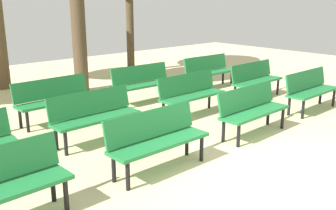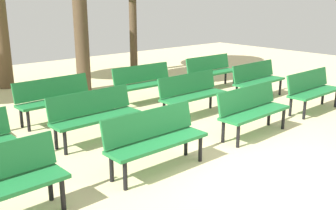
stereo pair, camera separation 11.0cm
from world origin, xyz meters
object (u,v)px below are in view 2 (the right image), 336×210
(bench_r0_c3, at_px, (312,89))
(bench_r2_c3, at_px, (211,70))
(bench_r2_c2, at_px, (145,81))
(bench_r1_c3, at_px, (257,78))
(bench_r1_c2, at_px, (192,92))
(bench_r0_c2, at_px, (252,108))
(bench_r2_c1, at_px, (56,97))
(bench_r1_c1, at_px, (94,113))
(bench_r0_c1, at_px, (155,137))

(bench_r0_c3, xyz_separation_m, bench_r2_c3, (-0.01, 3.02, 0.00))
(bench_r0_c3, relative_size, bench_r2_c2, 1.00)
(bench_r1_c3, bearing_deg, bench_r1_c2, 177.46)
(bench_r0_c2, relative_size, bench_r0_c3, 1.00)
(bench_r0_c3, distance_m, bench_r1_c2, 2.70)
(bench_r2_c1, distance_m, bench_r2_c3, 4.59)
(bench_r1_c1, height_order, bench_r2_c2, same)
(bench_r1_c1, distance_m, bench_r1_c2, 2.35)
(bench_r2_c1, relative_size, bench_r2_c2, 1.00)
(bench_r1_c2, bearing_deg, bench_r0_c3, -34.73)
(bench_r0_c2, bearing_deg, bench_r2_c2, 89.24)
(bench_r0_c2, xyz_separation_m, bench_r1_c2, (0.02, 1.60, 0.00))
(bench_r0_c1, bearing_deg, bench_r2_c3, 34.19)
(bench_r2_c1, bearing_deg, bench_r1_c1, -91.86)
(bench_r1_c1, height_order, bench_r1_c2, same)
(bench_r1_c2, bearing_deg, bench_r0_c2, -91.64)
(bench_r0_c1, xyz_separation_m, bench_r2_c2, (2.23, 3.13, 0.00))
(bench_r0_c1, bearing_deg, bench_r0_c3, 0.96)
(bench_r0_c3, bearing_deg, bench_r2_c2, 126.42)
(bench_r0_c2, relative_size, bench_r2_c2, 1.00)
(bench_r0_c1, bearing_deg, bench_r1_c3, 18.83)
(bench_r1_c3, height_order, bench_r2_c3, same)
(bench_r0_c2, height_order, bench_r1_c3, same)
(bench_r0_c1, distance_m, bench_r1_c3, 4.82)
(bench_r2_c1, xyz_separation_m, bench_r2_c2, (2.28, 0.03, 0.00))
(bench_r0_c2, distance_m, bench_r0_c3, 2.26)
(bench_r2_c3, bearing_deg, bench_r1_c3, -88.47)
(bench_r0_c2, height_order, bench_r0_c3, same)
(bench_r0_c2, xyz_separation_m, bench_r2_c2, (-0.05, 3.12, 0.00))
(bench_r1_c3, height_order, bench_r2_c2, same)
(bench_r1_c2, bearing_deg, bench_r1_c1, 179.22)
(bench_r0_c2, bearing_deg, bench_r0_c3, 0.62)
(bench_r0_c2, distance_m, bench_r2_c1, 3.88)
(bench_r1_c2, height_order, bench_r2_c2, same)
(bench_r0_c2, xyz_separation_m, bench_r0_c3, (2.26, 0.09, 0.00))
(bench_r0_c3, height_order, bench_r1_c1, same)
(bench_r2_c3, bearing_deg, bench_r1_c1, -160.85)
(bench_r2_c1, distance_m, bench_r2_c2, 2.28)
(bench_r1_c1, bearing_deg, bench_r1_c3, -1.33)
(bench_r0_c3, xyz_separation_m, bench_r2_c2, (-2.31, 3.03, 0.00))
(bench_r1_c2, bearing_deg, bench_r1_c3, -1.44)
(bench_r0_c1, relative_size, bench_r1_c2, 1.00)
(bench_r0_c1, xyz_separation_m, bench_r2_c1, (-0.05, 3.11, 0.00))
(bench_r0_c3, height_order, bench_r2_c2, same)
(bench_r1_c3, distance_m, bench_r2_c2, 2.79)
(bench_r0_c1, distance_m, bench_r0_c2, 2.28)
(bench_r2_c3, bearing_deg, bench_r2_c1, -178.97)
(bench_r0_c3, distance_m, bench_r1_c1, 4.83)
(bench_r0_c1, distance_m, bench_r0_c3, 4.54)
(bench_r1_c2, distance_m, bench_r2_c2, 1.53)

